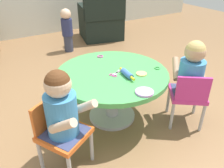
% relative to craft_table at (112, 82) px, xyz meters
% --- Properties ---
extents(ground_plane, '(10.00, 10.00, 0.00)m').
position_rel_craft_table_xyz_m(ground_plane, '(0.00, 0.00, -0.38)').
color(ground_plane, olive).
extents(craft_table, '(0.99, 0.99, 0.48)m').
position_rel_craft_table_xyz_m(craft_table, '(0.00, 0.00, 0.00)').
color(craft_table, silver).
rests_on(craft_table, ground).
extents(child_chair_left, '(0.41, 0.41, 0.54)m').
position_rel_craft_table_xyz_m(child_chair_left, '(-0.60, -0.30, -0.08)').
color(child_chair_left, '#B7B7BC').
rests_on(child_chair_left, ground).
extents(seated_child_left, '(0.40, 0.43, 0.51)m').
position_rel_craft_table_xyz_m(seated_child_left, '(-0.58, -0.34, 0.15)').
color(seated_child_left, '#3F4772').
rests_on(seated_child_left, ground).
extents(child_chair_right, '(0.42, 0.42, 0.54)m').
position_rel_craft_table_xyz_m(child_chair_right, '(0.52, -0.43, -0.08)').
color(child_chair_right, '#B7B7BC').
rests_on(child_chair_right, ground).
extents(seated_child_right, '(0.42, 0.44, 0.51)m').
position_rel_craft_table_xyz_m(seated_child_right, '(0.54, -0.40, 0.15)').
color(seated_child_right, '#3F4772').
rests_on(seated_child_right, ground).
extents(armchair_dark, '(0.85, 0.87, 0.85)m').
position_rel_craft_table_xyz_m(armchair_dark, '(1.07, 2.15, -0.07)').
color(armchair_dark, black).
rests_on(armchair_dark, ground).
extents(toddler_standing, '(0.17, 0.17, 0.67)m').
position_rel_craft_table_xyz_m(toddler_standing, '(0.30, 1.84, -0.02)').
color(toddler_standing, '#33384C').
rests_on(toddler_standing, ground).
extents(rolling_pin, '(0.06, 0.23, 0.05)m').
position_rel_craft_table_xyz_m(rolling_pin, '(0.06, -0.14, 0.13)').
color(rolling_pin, '#3F72CC').
rests_on(rolling_pin, craft_table).
extents(craft_scissors, '(0.14, 0.10, 0.01)m').
position_rel_craft_table_xyz_m(craft_scissors, '(-0.00, -0.05, 0.10)').
color(craft_scissors, silver).
rests_on(craft_scissors, craft_table).
extents(playdough_blob_0, '(0.14, 0.14, 0.02)m').
position_rel_craft_table_xyz_m(playdough_blob_0, '(0.03, -0.42, 0.11)').
color(playdough_blob_0, '#CC99E5').
rests_on(playdough_blob_0, craft_table).
extents(playdough_blob_1, '(0.09, 0.09, 0.01)m').
position_rel_craft_table_xyz_m(playdough_blob_1, '(0.19, -0.17, 0.11)').
color(playdough_blob_1, '#F2CC72').
rests_on(playdough_blob_1, craft_table).
extents(cookie_cutter_0, '(0.06, 0.06, 0.01)m').
position_rel_craft_table_xyz_m(cookie_cutter_0, '(0.07, 0.35, 0.11)').
color(cookie_cutter_0, '#D83FA5').
rests_on(cookie_cutter_0, craft_table).
extents(cookie_cutter_1, '(0.05, 0.05, 0.01)m').
position_rel_craft_table_xyz_m(cookie_cutter_1, '(0.38, -0.15, 0.11)').
color(cookie_cutter_1, '#4CB259').
rests_on(cookie_cutter_1, craft_table).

